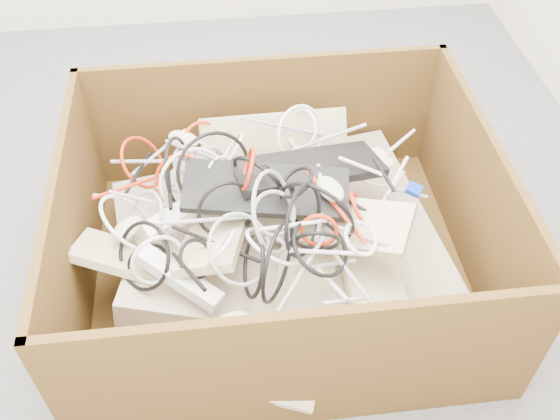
{
  "coord_description": "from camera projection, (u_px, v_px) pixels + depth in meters",
  "views": [
    {
      "loc": [
        -0.02,
        -1.59,
        1.71
      ],
      "look_at": [
        0.13,
        -0.24,
        0.3
      ],
      "focal_mm": 40.28,
      "sensor_mm": 36.0,
      "label": 1
    }
  ],
  "objects": [
    {
      "name": "ground",
      "position": [
        237.0,
        223.0,
        2.33
      ],
      "size": [
        3.0,
        3.0,
        0.0
      ],
      "primitive_type": "plane",
      "color": "#545457",
      "rests_on": "ground"
    },
    {
      "name": "cardboard_box",
      "position": [
        275.0,
        250.0,
        2.07
      ],
      "size": [
        1.3,
        1.08,
        0.55
      ],
      "color": "#412D10",
      "rests_on": "ground"
    },
    {
      "name": "keyboard_pile",
      "position": [
        273.0,
        224.0,
        1.94
      ],
      "size": [
        1.1,
        0.95,
        0.37
      ],
      "color": "#C4BD8A",
      "rests_on": "cardboard_box"
    },
    {
      "name": "mice_scatter",
      "position": [
        252.0,
        203.0,
        1.9
      ],
      "size": [
        0.94,
        0.79,
        0.16
      ],
      "color": "beige",
      "rests_on": "keyboard_pile"
    },
    {
      "name": "power_strip_left",
      "position": [
        194.0,
        205.0,
        1.9
      ],
      "size": [
        0.32,
        0.19,
        0.13
      ],
      "primitive_type": "cube",
      "rotation": [
        0.14,
        -0.26,
        0.41
      ],
      "color": "white",
      "rests_on": "keyboard_pile"
    },
    {
      "name": "power_strip_right",
      "position": [
        178.0,
        277.0,
        1.75
      ],
      "size": [
        0.25,
        0.22,
        0.09
      ],
      "primitive_type": "cube",
      "rotation": [
        -0.1,
        0.17,
        -0.68
      ],
      "color": "white",
      "rests_on": "keyboard_pile"
    },
    {
      "name": "vga_plug",
      "position": [
        414.0,
        190.0,
        1.94
      ],
      "size": [
        0.06,
        0.06,
        0.03
      ],
      "primitive_type": "cube",
      "rotation": [
        0.09,
        0.14,
        -0.63
      ],
      "color": "#0C2CB9",
      "rests_on": "keyboard_pile"
    },
    {
      "name": "cable_tangle",
      "position": [
        235.0,
        203.0,
        1.85
      ],
      "size": [
        1.09,
        0.84,
        0.41
      ],
      "color": "red",
      "rests_on": "keyboard_pile"
    }
  ]
}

